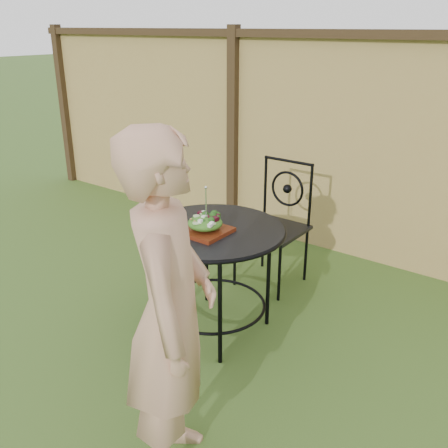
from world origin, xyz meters
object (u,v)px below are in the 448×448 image
object	(u,v)px
salad_plate	(205,231)
patio_chair	(276,221)
patio_table	(212,249)
diner	(170,316)

from	to	relation	value
salad_plate	patio_chair	bearing A→B (deg)	93.17
salad_plate	patio_table	bearing A→B (deg)	98.48
patio_chair	salad_plate	distance (m)	0.94
patio_table	salad_plate	xyz separation A→B (m)	(0.01, -0.08, 0.15)
patio_table	diner	size ratio (longest dim) A/B	0.59
patio_chair	salad_plate	world-z (taller)	patio_chair
patio_chair	salad_plate	xyz separation A→B (m)	(0.05, -0.91, 0.23)
patio_table	patio_chair	size ratio (longest dim) A/B	0.97
patio_chair	salad_plate	bearing A→B (deg)	-86.83
diner	salad_plate	xyz separation A→B (m)	(-0.54, 0.89, -0.05)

